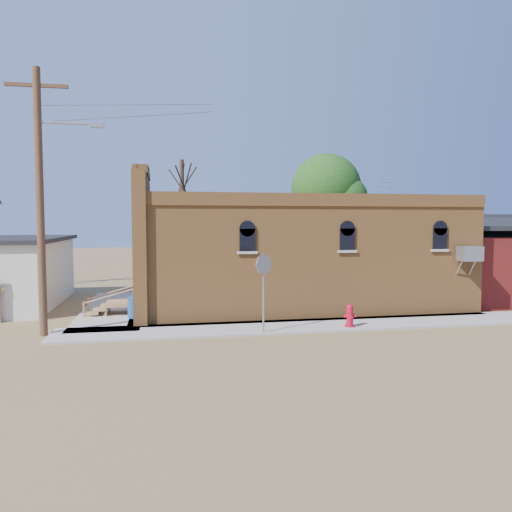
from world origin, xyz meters
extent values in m
plane|color=olive|center=(0.00, 0.00, 0.00)|extent=(120.00, 120.00, 0.00)
cube|color=#9E9991|center=(1.50, 0.90, 0.04)|extent=(19.00, 2.20, 0.08)
cube|color=#9E9991|center=(-6.30, 6.00, 0.04)|extent=(2.60, 10.00, 0.08)
cube|color=#B07036|center=(2.00, 5.50, 2.25)|extent=(14.00, 7.00, 4.50)
cube|color=black|center=(2.00, 5.50, 4.55)|extent=(13.80, 6.80, 0.12)
cube|color=#B07036|center=(-5.00, 5.50, 2.90)|extent=(0.50, 7.40, 5.80)
cube|color=navy|center=(-5.30, 4.30, 4.00)|extent=(0.08, 1.10, 1.56)
cube|color=#97989D|center=(8.10, 1.55, 2.60)|extent=(0.85, 0.65, 0.60)
cube|color=#511B0E|center=(11.50, 5.50, 1.60)|extent=(5.00, 6.00, 3.20)
cylinder|color=#503520|center=(-8.20, 1.20, 4.50)|extent=(0.26, 0.26, 9.00)
cube|color=#503520|center=(-8.20, 1.20, 8.40)|extent=(2.00, 0.12, 0.12)
cylinder|color=#97989D|center=(-7.30, 1.20, 7.20)|extent=(1.80, 0.08, 0.08)
cube|color=#97989D|center=(-6.30, 1.20, 7.15)|extent=(0.45, 0.22, 0.14)
cylinder|color=#413325|center=(-3.00, 13.00, 3.75)|extent=(0.24, 0.24, 7.50)
cylinder|color=#413325|center=(6.00, 13.50, 3.15)|extent=(0.28, 0.28, 6.30)
sphere|color=#1E4012|center=(6.00, 13.50, 5.95)|extent=(4.40, 4.40, 4.40)
cylinder|color=#B20A24|center=(2.50, 0.30, 0.11)|extent=(0.45, 0.45, 0.07)
cylinder|color=#B20A24|center=(2.50, 0.30, 0.46)|extent=(0.31, 0.31, 0.62)
sphere|color=#B20A24|center=(2.50, 0.30, 0.78)|extent=(0.25, 0.25, 0.25)
cylinder|color=#B20A24|center=(2.50, 0.15, 0.46)|extent=(0.15, 0.16, 0.11)
cylinder|color=#B20A24|center=(2.34, 0.30, 0.46)|extent=(0.16, 0.15, 0.11)
cylinder|color=#B20A24|center=(2.65, 0.30, 0.46)|extent=(0.16, 0.15, 0.11)
cylinder|color=#97989D|center=(-0.77, 0.00, 1.31)|extent=(0.08, 0.08, 2.47)
cylinder|color=#97989D|center=(-0.77, -0.02, 2.44)|extent=(0.64, 0.44, 0.74)
cylinder|color=#A81309|center=(-0.77, 0.02, 2.44)|extent=(0.64, 0.44, 0.74)
cylinder|color=navy|center=(-5.30, 3.49, 0.49)|extent=(0.57, 0.57, 0.82)
camera|label=1|loc=(-4.17, -16.69, 3.91)|focal=35.00mm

